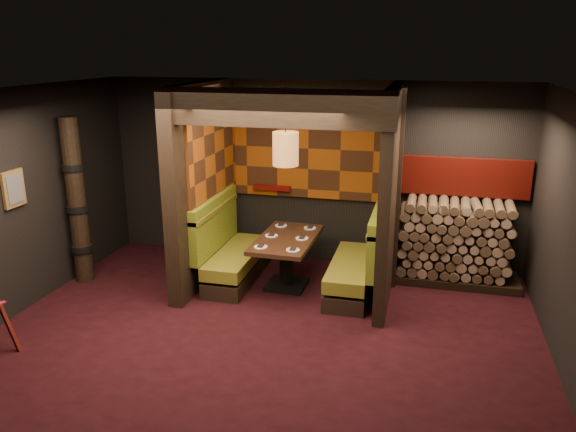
# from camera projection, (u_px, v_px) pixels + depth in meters

# --- Properties ---
(floor) EXTENTS (6.50, 5.50, 0.02)m
(floor) POSITION_uv_depth(u_px,v_px,m) (261.00, 341.00, 6.60)
(floor) COLOR black
(floor) RESTS_ON ground
(ceiling) EXTENTS (6.50, 5.50, 0.02)m
(ceiling) POSITION_uv_depth(u_px,v_px,m) (257.00, 92.00, 5.76)
(ceiling) COLOR black
(ceiling) RESTS_ON ground
(wall_back) EXTENTS (6.50, 0.02, 2.85)m
(wall_back) POSITION_uv_depth(u_px,v_px,m) (311.00, 173.00, 8.74)
(wall_back) COLOR black
(wall_back) RESTS_ON ground
(wall_front) EXTENTS (6.50, 0.02, 2.85)m
(wall_front) POSITION_uv_depth(u_px,v_px,m) (135.00, 352.00, 3.62)
(wall_front) COLOR black
(wall_front) RESTS_ON ground
(wall_left) EXTENTS (0.02, 5.50, 2.85)m
(wall_left) POSITION_uv_depth(u_px,v_px,m) (7.00, 206.00, 6.94)
(wall_left) COLOR black
(wall_left) RESTS_ON ground
(partition_left) EXTENTS (0.20, 2.20, 2.85)m
(partition_left) POSITION_uv_depth(u_px,v_px,m) (203.00, 184.00, 8.03)
(partition_left) COLOR black
(partition_left) RESTS_ON floor
(partition_right) EXTENTS (0.15, 2.10, 2.85)m
(partition_right) POSITION_uv_depth(u_px,v_px,m) (390.00, 195.00, 7.46)
(partition_right) COLOR black
(partition_right) RESTS_ON floor
(header_beam) EXTENTS (2.85, 0.18, 0.44)m
(header_beam) POSITION_uv_depth(u_px,v_px,m) (273.00, 108.00, 6.49)
(header_beam) COLOR black
(header_beam) RESTS_ON partition_left
(tapa_back_panel) EXTENTS (2.40, 0.06, 1.55)m
(tapa_back_panel) POSITION_uv_depth(u_px,v_px,m) (309.00, 148.00, 8.59)
(tapa_back_panel) COLOR #91420D
(tapa_back_panel) RESTS_ON wall_back
(tapa_side_panel) EXTENTS (0.04, 1.85, 1.45)m
(tapa_side_panel) POSITION_uv_depth(u_px,v_px,m) (214.00, 153.00, 8.04)
(tapa_side_panel) COLOR #91420D
(tapa_side_panel) RESTS_ON partition_left
(lacquer_shelf) EXTENTS (0.60, 0.12, 0.07)m
(lacquer_shelf) POSITION_uv_depth(u_px,v_px,m) (272.00, 188.00, 8.85)
(lacquer_shelf) COLOR #5E0A08
(lacquer_shelf) RESTS_ON wall_back
(booth_bench_left) EXTENTS (0.68, 1.60, 1.14)m
(booth_bench_left) POSITION_uv_depth(u_px,v_px,m) (230.00, 254.00, 8.23)
(booth_bench_left) COLOR black
(booth_bench_left) RESTS_ON floor
(booth_bench_right) EXTENTS (0.68, 1.60, 1.14)m
(booth_bench_right) POSITION_uv_depth(u_px,v_px,m) (359.00, 265.00, 7.79)
(booth_bench_right) COLOR black
(booth_bench_right) RESTS_ON floor
(dining_table) EXTENTS (0.80, 1.43, 0.75)m
(dining_table) POSITION_uv_depth(u_px,v_px,m) (287.00, 253.00, 7.94)
(dining_table) COLOR black
(dining_table) RESTS_ON floor
(place_settings) EXTENTS (0.65, 1.16, 0.03)m
(place_settings) POSITION_uv_depth(u_px,v_px,m) (287.00, 237.00, 7.87)
(place_settings) COLOR white
(place_settings) RESTS_ON dining_table
(pendant_lamp) EXTENTS (0.35, 0.35, 1.07)m
(pendant_lamp) POSITION_uv_depth(u_px,v_px,m) (286.00, 149.00, 7.46)
(pendant_lamp) COLOR #9A612F
(pendant_lamp) RESTS_ON ceiling
(framed_picture) EXTENTS (0.05, 0.36, 0.46)m
(framed_picture) POSITION_uv_depth(u_px,v_px,m) (14.00, 189.00, 6.96)
(framed_picture) COLOR olive
(framed_picture) RESTS_ON wall_left
(totem_column) EXTENTS (0.31, 0.31, 2.40)m
(totem_column) POSITION_uv_depth(u_px,v_px,m) (77.00, 202.00, 7.98)
(totem_column) COLOR black
(totem_column) RESTS_ON floor
(firewood_stack) EXTENTS (1.73, 0.70, 1.22)m
(firewood_stack) POSITION_uv_depth(u_px,v_px,m) (460.00, 242.00, 8.07)
(firewood_stack) COLOR black
(firewood_stack) RESTS_ON floor
(mosaic_header) EXTENTS (1.83, 0.10, 0.56)m
(mosaic_header) POSITION_uv_depth(u_px,v_px,m) (464.00, 177.00, 8.11)
(mosaic_header) COLOR maroon
(mosaic_header) RESTS_ON wall_back
(bay_front_post) EXTENTS (0.08, 0.08, 2.85)m
(bay_front_post) POSITION_uv_depth(u_px,v_px,m) (398.00, 190.00, 7.68)
(bay_front_post) COLOR black
(bay_front_post) RESTS_ON floor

